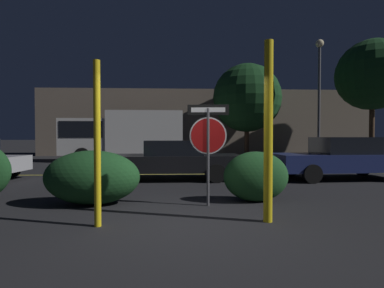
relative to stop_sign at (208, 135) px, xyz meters
name	(u,v)px	position (x,y,z in m)	size (l,w,h in m)	color
ground_plane	(186,223)	(-0.50, -1.24, -1.50)	(260.00, 260.00, 0.00)	black
road_center_stripe	(181,174)	(-0.50, 5.31, -1.49)	(34.84, 0.12, 0.01)	gold
stop_sign	(208,135)	(0.00, 0.00, 0.00)	(0.87, 0.11, 2.13)	#4C4C51
yellow_pole_left	(97,144)	(-1.94, -1.36, -0.15)	(0.11, 0.11, 2.70)	yellow
yellow_pole_right	(268,132)	(0.91, -1.23, 0.05)	(0.15, 0.15, 3.10)	yellow
hedge_bush_1	(92,177)	(-2.48, 0.25, -0.91)	(2.04, 1.20, 1.17)	#19421E
hedge_bush_2	(256,176)	(1.12, 0.37, -0.93)	(1.47, 0.80, 1.13)	#1E4C23
passing_car_2	(171,160)	(-0.88, 3.94, -0.82)	(4.90, 1.97, 1.33)	black
passing_car_3	(341,158)	(4.96, 3.75, -0.78)	(4.72, 2.01, 1.44)	navy
delivery_truck	(122,134)	(-3.96, 11.74, 0.12)	(7.05, 2.47, 2.96)	silver
street_lamp	(319,80)	(8.01, 11.72, 3.40)	(0.48, 0.48, 7.38)	#4C4C51
tree_0	(247,98)	(4.18, 14.44, 2.65)	(4.74, 4.74, 6.52)	#422D1E
tree_1	(372,75)	(12.23, 13.01, 4.04)	(4.64, 4.64, 7.87)	#422D1E
building_backdrop	(207,123)	(1.78, 18.15, 1.06)	(26.18, 3.08, 5.12)	#7A6B5B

